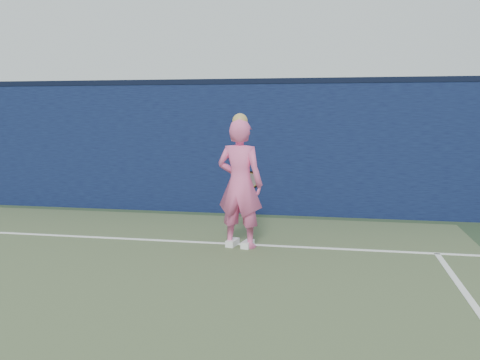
# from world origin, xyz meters

# --- Properties ---
(backstop_wall) EXTENTS (24.00, 0.40, 2.50)m
(backstop_wall) POSITION_xyz_m (0.00, 6.50, 1.25)
(backstop_wall) COLOR black
(backstop_wall) RESTS_ON ground
(wall_cap) EXTENTS (24.00, 0.42, 0.10)m
(wall_cap) POSITION_xyz_m (0.00, 6.50, 2.55)
(wall_cap) COLOR black
(wall_cap) RESTS_ON backstop_wall
(player) EXTENTS (0.76, 0.57, 1.96)m
(player) POSITION_xyz_m (2.02, 3.90, 0.94)
(player) COLOR pink
(player) RESTS_ON ground
(racket) EXTENTS (0.51, 0.20, 0.29)m
(racket) POSITION_xyz_m (2.08, 4.31, 0.93)
(racket) COLOR black
(racket) RESTS_ON ground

